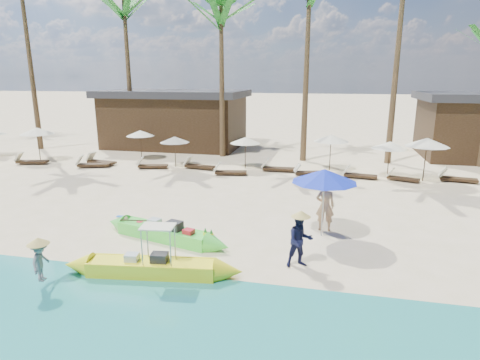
% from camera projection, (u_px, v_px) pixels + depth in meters
% --- Properties ---
extents(ground, '(240.00, 240.00, 0.00)m').
position_uv_depth(ground, '(209.00, 240.00, 13.44)').
color(ground, beige).
rests_on(ground, ground).
extents(wet_sand_strip, '(240.00, 4.50, 0.01)m').
position_uv_depth(wet_sand_strip, '(143.00, 329.00, 8.72)').
color(wet_sand_strip, tan).
rests_on(wet_sand_strip, ground).
extents(green_canoe, '(5.46, 1.82, 0.71)m').
position_uv_depth(green_canoe, '(164.00, 233.00, 13.47)').
color(green_canoe, '#4BE947').
rests_on(green_canoe, ground).
extents(yellow_canoe, '(5.61, 1.19, 1.46)m').
position_uv_depth(yellow_canoe, '(152.00, 267.00, 11.03)').
color(yellow_canoe, '#FFF520').
rests_on(yellow_canoe, ground).
extents(tourist, '(0.68, 0.46, 1.80)m').
position_uv_depth(tourist, '(325.00, 206.00, 14.13)').
color(tourist, tan).
rests_on(tourist, ground).
extents(vendor_green, '(0.93, 0.84, 1.57)m').
position_uv_depth(vendor_green, '(300.00, 241.00, 11.43)').
color(vendor_green, '#131535').
rests_on(vendor_green, ground).
extents(vendor_yellow, '(0.54, 0.77, 1.08)m').
position_uv_depth(vendor_yellow, '(41.00, 261.00, 10.31)').
color(vendor_yellow, gray).
rests_on(vendor_yellow, ground).
extents(blue_umbrella, '(2.19, 2.19, 2.36)m').
position_uv_depth(blue_umbrella, '(325.00, 176.00, 13.31)').
color(blue_umbrella, '#99999E').
rests_on(blue_umbrella, ground).
extents(resort_parasol_2, '(2.11, 2.11, 2.17)m').
position_uv_depth(resort_parasol_2, '(37.00, 131.00, 25.50)').
color(resort_parasol_2, '#392617').
rests_on(resort_parasol_2, ground).
extents(lounger_2_left, '(2.03, 1.02, 0.66)m').
position_uv_depth(lounger_2_left, '(30.00, 161.00, 25.01)').
color(lounger_2_left, '#392617').
rests_on(lounger_2_left, ground).
extents(resort_parasol_3, '(1.85, 1.85, 1.90)m').
position_uv_depth(resort_parasol_3, '(140.00, 133.00, 26.24)').
color(resort_parasol_3, '#392617').
rests_on(resort_parasol_3, ground).
extents(lounger_3_left, '(2.02, 0.92, 0.66)m').
position_uv_depth(lounger_3_left, '(100.00, 161.00, 24.94)').
color(lounger_3_left, '#392617').
rests_on(lounger_3_left, ground).
extents(lounger_3_right, '(2.03, 1.18, 0.66)m').
position_uv_depth(lounger_3_right, '(91.00, 164.00, 24.13)').
color(lounger_3_right, '#392617').
rests_on(lounger_3_right, ground).
extents(resort_parasol_4, '(1.79, 1.79, 1.84)m').
position_uv_depth(resort_parasol_4, '(175.00, 140.00, 23.99)').
color(resort_parasol_4, '#392617').
rests_on(resort_parasol_4, ground).
extents(lounger_4_left, '(1.88, 0.96, 0.61)m').
position_uv_depth(lounger_4_left, '(151.00, 165.00, 23.86)').
color(lounger_4_left, '#392617').
rests_on(lounger_4_left, ground).
extents(lounger_4_right, '(1.94, 0.84, 0.64)m').
position_uv_depth(lounger_4_right, '(198.00, 165.00, 23.77)').
color(lounger_4_right, '#392617').
rests_on(lounger_4_right, ground).
extents(resort_parasol_5, '(1.82, 1.82, 1.88)m').
position_uv_depth(resort_parasol_5, '(245.00, 140.00, 23.52)').
color(resort_parasol_5, '#392617').
rests_on(resort_parasol_5, ground).
extents(lounger_5_left, '(1.91, 0.89, 0.63)m').
position_uv_depth(lounger_5_left, '(228.00, 171.00, 22.28)').
color(lounger_5_left, '#392617').
rests_on(lounger_5_left, ground).
extents(resort_parasol_6, '(2.03, 2.03, 2.09)m').
position_uv_depth(resort_parasol_6, '(331.00, 138.00, 23.04)').
color(resort_parasol_6, '#392617').
rests_on(resort_parasol_6, ground).
extents(lounger_6_left, '(1.93, 0.64, 0.65)m').
position_uv_depth(lounger_6_left, '(276.00, 168.00, 23.13)').
color(lounger_6_left, '#392617').
rests_on(lounger_6_left, ground).
extents(lounger_6_right, '(1.77, 0.89, 0.58)m').
position_uv_depth(lounger_6_right, '(308.00, 172.00, 22.26)').
color(lounger_6_right, '#392617').
rests_on(lounger_6_right, ground).
extents(resort_parasol_7, '(1.94, 1.94, 2.00)m').
position_uv_depth(resort_parasol_7, '(390.00, 145.00, 21.20)').
color(resort_parasol_7, '#392617').
rests_on(resort_parasol_7, ground).
extents(lounger_7_left, '(1.86, 0.80, 0.61)m').
position_uv_depth(lounger_7_left, '(358.00, 174.00, 21.59)').
color(lounger_7_left, '#392617').
rests_on(lounger_7_left, ground).
extents(lounger_7_right, '(1.70, 1.02, 0.55)m').
position_uv_depth(lounger_7_right, '(401.00, 178.00, 21.02)').
color(lounger_7_right, '#392617').
rests_on(lounger_7_right, ground).
extents(resort_parasol_8, '(2.22, 2.22, 2.28)m').
position_uv_depth(resort_parasol_8, '(427.00, 142.00, 20.55)').
color(resort_parasol_8, '#392617').
rests_on(resort_parasol_8, ground).
extents(lounger_8_left, '(1.93, 0.85, 0.63)m').
position_uv_depth(lounger_8_left, '(456.00, 178.00, 20.84)').
color(lounger_8_left, '#392617').
rests_on(lounger_8_left, ground).
extents(palm_2, '(2.08, 2.08, 11.33)m').
position_uv_depth(palm_2, '(125.00, 19.00, 27.58)').
color(palm_2, brown).
rests_on(palm_2, ground).
extents(palm_3, '(2.08, 2.08, 10.52)m').
position_uv_depth(palm_3, '(221.00, 24.00, 25.48)').
color(palm_3, brown).
rests_on(palm_3, ground).
extents(palm_4, '(2.08, 2.08, 11.70)m').
position_uv_depth(palm_4, '(309.00, 5.00, 23.86)').
color(palm_4, brown).
rests_on(palm_4, ground).
extents(pavilion_west, '(10.80, 6.60, 4.30)m').
position_uv_depth(pavilion_west, '(175.00, 118.00, 31.11)').
color(pavilion_west, '#392617').
rests_on(pavilion_west, ground).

